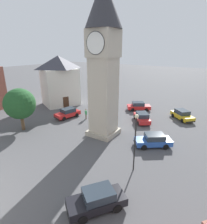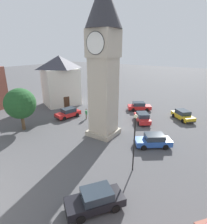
% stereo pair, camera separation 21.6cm
% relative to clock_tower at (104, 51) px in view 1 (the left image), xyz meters
% --- Properties ---
extents(ground_plane, '(200.00, 200.00, 0.00)m').
position_rel_clock_tower_xyz_m(ground_plane, '(-0.00, -0.00, -10.50)').
color(ground_plane, '#4C4C4F').
extents(clock_tower, '(4.18, 4.18, 18.06)m').
position_rel_clock_tower_xyz_m(clock_tower, '(0.00, 0.00, 0.00)').
color(clock_tower, '#A59C89').
rests_on(clock_tower, ground).
extents(car_blue_kerb, '(3.84, 4.30, 1.53)m').
position_rel_clock_tower_xyz_m(car_blue_kerb, '(2.56, 6.76, -9.74)').
color(car_blue_kerb, red).
rests_on(car_blue_kerb, ground).
extents(car_silver_kerb, '(4.31, 3.83, 1.53)m').
position_rel_clock_tower_xyz_m(car_silver_kerb, '(6.56, 0.51, -9.74)').
color(car_silver_kerb, '#2D5BB7').
rests_on(car_silver_kerb, ground).
extents(car_red_corner, '(4.36, 3.71, 1.53)m').
position_rel_clock_tower_xyz_m(car_red_corner, '(-0.18, 11.79, -9.74)').
color(car_red_corner, red).
rests_on(car_red_corner, ground).
extents(car_white_side, '(4.16, 4.06, 1.53)m').
position_rel_clock_tower_xyz_m(car_white_side, '(7.45, 11.34, -9.74)').
color(car_white_side, gold).
rests_on(car_white_side, ground).
extents(car_black_far, '(2.54, 4.39, 1.53)m').
position_rel_clock_tower_xyz_m(car_black_far, '(-8.29, 1.89, -9.74)').
color(car_black_far, red).
rests_on(car_black_far, ground).
extents(car_green_alley, '(3.77, 4.34, 1.53)m').
position_rel_clock_tower_xyz_m(car_green_alley, '(6.29, -10.24, -9.74)').
color(car_green_alley, black).
rests_on(car_green_alley, ground).
extents(pedestrian, '(0.52, 0.35, 1.69)m').
position_rel_clock_tower_xyz_m(pedestrian, '(-5.33, 2.95, -9.49)').
color(pedestrian, '#706656').
rests_on(pedestrian, ground).
extents(tree, '(4.12, 4.12, 5.82)m').
position_rel_clock_tower_xyz_m(tree, '(-10.05, -5.06, -6.76)').
color(tree, brown).
rests_on(tree, ground).
extents(building_corner_back, '(7.88, 8.35, 9.48)m').
position_rel_clock_tower_xyz_m(building_corner_back, '(-14.74, 6.68, -5.67)').
color(building_corner_back, silver).
rests_on(building_corner_back, ground).
extents(lamp_post, '(0.36, 0.36, 5.53)m').
position_rel_clock_tower_xyz_m(lamp_post, '(6.57, -4.82, -6.85)').
color(lamp_post, black).
rests_on(lamp_post, ground).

